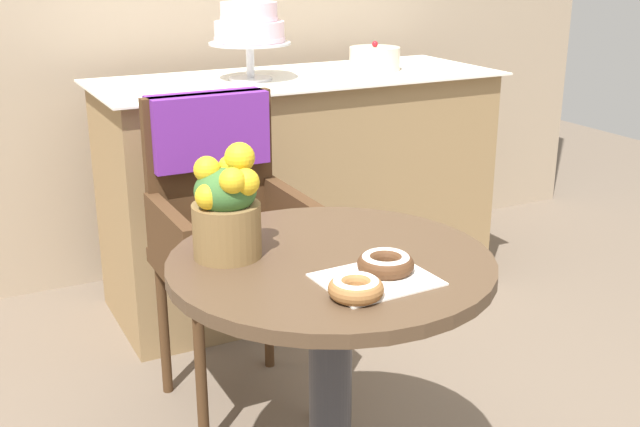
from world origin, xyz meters
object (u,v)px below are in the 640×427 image
object	(u,v)px
donut_front	(356,287)
flower_vase	(226,206)
wicker_chair	(221,202)
round_layer_cake	(375,59)
cafe_table	(331,344)
donut_mid	(386,263)
tiered_cake_stand	(249,28)

from	to	relation	value
donut_front	flower_vase	bearing A→B (deg)	114.02
wicker_chair	round_layer_cake	size ratio (longest dim) A/B	4.74
donut_front	cafe_table	bearing A→B (deg)	75.20
donut_front	round_layer_cake	world-z (taller)	round_layer_cake
donut_mid	donut_front	bearing A→B (deg)	-145.63
cafe_table	wicker_chair	distance (m)	0.73
round_layer_cake	wicker_chair	bearing A→B (deg)	-146.43
wicker_chair	donut_mid	distance (m)	0.85
flower_vase	tiered_cake_stand	world-z (taller)	tiered_cake_stand
flower_vase	tiered_cake_stand	bearing A→B (deg)	65.24
cafe_table	tiered_cake_stand	xyz separation A→B (m)	(0.35, 1.30, 0.58)
wicker_chair	round_layer_cake	bearing A→B (deg)	36.20
flower_vase	tiered_cake_stand	size ratio (longest dim) A/B	0.84
cafe_table	tiered_cake_stand	size ratio (longest dim) A/B	2.40
wicker_chair	tiered_cake_stand	xyz separation A→B (m)	(0.34, 0.58, 0.45)
tiered_cake_stand	cafe_table	bearing A→B (deg)	-105.14
wicker_chair	donut_front	world-z (taller)	wicker_chair
donut_mid	tiered_cake_stand	world-z (taller)	tiered_cake_stand
cafe_table	donut_mid	size ratio (longest dim) A/B	6.03
flower_vase	round_layer_cake	distance (m)	1.61
cafe_table	round_layer_cake	xyz separation A→B (m)	(0.88, 1.30, 0.44)
round_layer_cake	cafe_table	bearing A→B (deg)	-124.23
cafe_table	donut_front	distance (m)	0.32
donut_front	donut_mid	distance (m)	0.14
donut_mid	flower_vase	world-z (taller)	flower_vase
flower_vase	round_layer_cake	bearing A→B (deg)	47.69
wicker_chair	donut_mid	bearing A→B (deg)	-83.81
cafe_table	round_layer_cake	size ratio (longest dim) A/B	3.58
donut_mid	round_layer_cake	bearing A→B (deg)	60.01
donut_front	round_layer_cake	size ratio (longest dim) A/B	0.54
donut_mid	round_layer_cake	size ratio (longest dim) A/B	0.59
donut_front	wicker_chair	bearing A→B (deg)	86.05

